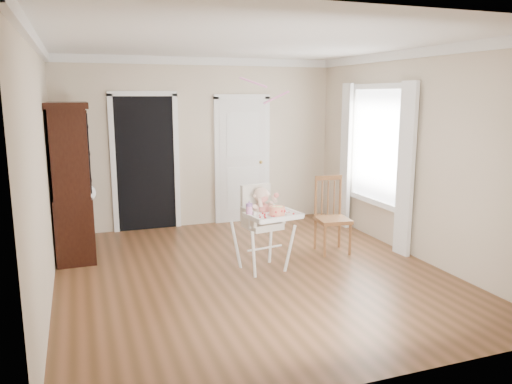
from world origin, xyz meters
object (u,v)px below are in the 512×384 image
object	(u,v)px
cake	(277,211)
sippy_cup	(249,209)
high_chair	(263,218)
china_cabinet	(72,180)
dining_chair	(332,217)

from	to	relation	value
cake	sippy_cup	distance (m)	0.33
high_chair	cake	size ratio (longest dim) A/B	4.62
sippy_cup	cake	bearing A→B (deg)	-16.43
high_chair	china_cabinet	xyz separation A→B (m)	(-2.15, 1.41, 0.36)
cake	high_chair	bearing A→B (deg)	106.23
high_chair	china_cabinet	world-z (taller)	china_cabinet
sippy_cup	china_cabinet	bearing A→B (deg)	140.38
high_chair	china_cabinet	size ratio (longest dim) A/B	0.53
high_chair	cake	world-z (taller)	high_chair
sippy_cup	china_cabinet	world-z (taller)	china_cabinet
cake	sippy_cup	xyz separation A→B (m)	(-0.31, 0.09, 0.03)
sippy_cup	dining_chair	distance (m)	1.52
china_cabinet	dining_chair	world-z (taller)	china_cabinet
cake	dining_chair	distance (m)	1.28
dining_chair	china_cabinet	bearing A→B (deg)	168.42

